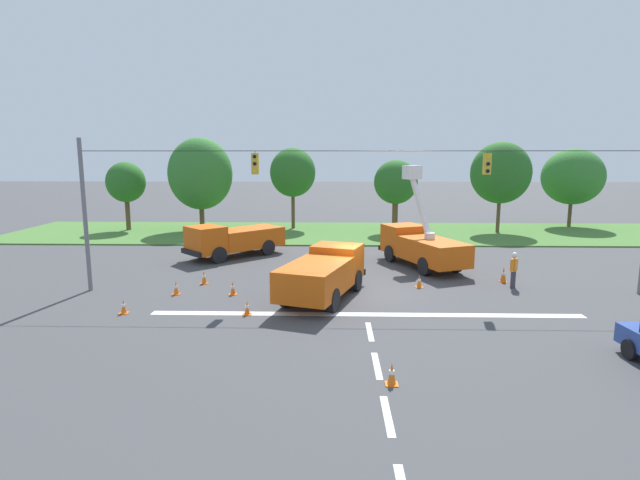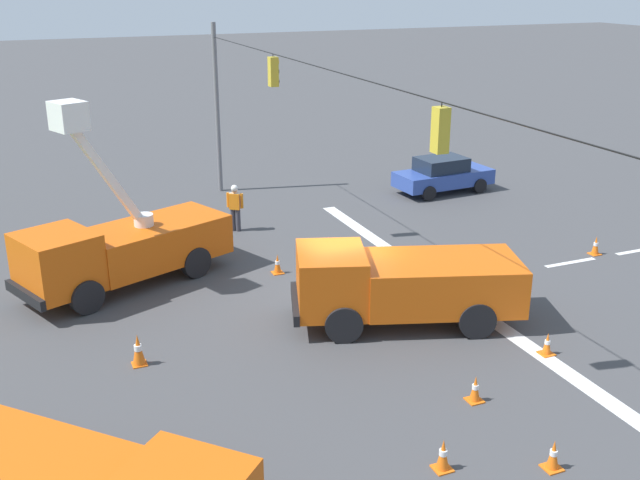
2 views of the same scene
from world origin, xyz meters
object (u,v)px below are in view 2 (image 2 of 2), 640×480
(utility_truck_support_near, at_px, (403,283))
(traffic_cone_lane_edge_a, at_px, (596,246))
(utility_truck_bucket_lift, at_px, (120,246))
(road_worker, at_px, (235,205))
(traffic_cone_mid_left, at_px, (207,225))
(sedan_blue, at_px, (443,174))
(traffic_cone_far_left, at_px, (553,455))
(traffic_cone_foreground_left, at_px, (443,455))
(traffic_cone_foreground_right, at_px, (547,344))
(traffic_cone_far_right, at_px, (138,350))
(traffic_cone_lane_edge_b, at_px, (277,264))
(traffic_cone_near_bucket, at_px, (475,389))

(utility_truck_support_near, bearing_deg, traffic_cone_lane_edge_a, -76.50)
(utility_truck_bucket_lift, bearing_deg, road_worker, -51.75)
(traffic_cone_mid_left, relative_size, traffic_cone_lane_edge_a, 1.21)
(sedan_blue, height_order, traffic_cone_mid_left, sedan_blue)
(traffic_cone_mid_left, relative_size, traffic_cone_far_left, 1.24)
(utility_truck_bucket_lift, bearing_deg, traffic_cone_foreground_left, -159.68)
(utility_truck_support_near, distance_m, traffic_cone_lane_edge_a, 8.93)
(traffic_cone_foreground_right, bearing_deg, utility_truck_support_near, 39.05)
(traffic_cone_lane_edge_a, relative_size, traffic_cone_far_right, 0.79)
(sedan_blue, relative_size, traffic_cone_lane_edge_b, 6.90)
(utility_truck_bucket_lift, xyz_separation_m, traffic_cone_lane_edge_a, (-3.45, -15.34, -0.99))
(traffic_cone_far_right, bearing_deg, utility_truck_bucket_lift, -4.65)
(utility_truck_support_near, bearing_deg, traffic_cone_foreground_right, -140.95)
(traffic_cone_near_bucket, xyz_separation_m, traffic_cone_lane_edge_a, (6.31, -9.07, 0.01))
(traffic_cone_foreground_right, height_order, traffic_cone_lane_edge_a, traffic_cone_lane_edge_a)
(utility_truck_bucket_lift, relative_size, road_worker, 3.93)
(utility_truck_support_near, bearing_deg, sedan_blue, -36.17)
(traffic_cone_foreground_left, bearing_deg, utility_truck_bucket_lift, 20.32)
(traffic_cone_lane_edge_b, distance_m, traffic_cone_far_right, 6.71)
(traffic_cone_foreground_left, xyz_separation_m, traffic_cone_lane_edge_a, (8.15, -11.05, -0.01))
(traffic_cone_lane_edge_a, bearing_deg, traffic_cone_foreground_right, 129.91)
(sedan_blue, height_order, traffic_cone_foreground_right, sedan_blue)
(traffic_cone_mid_left, distance_m, traffic_cone_near_bucket, 13.64)
(road_worker, relative_size, traffic_cone_lane_edge_b, 2.77)
(traffic_cone_near_bucket, relative_size, traffic_cone_far_right, 0.76)
(road_worker, relative_size, traffic_cone_near_bucket, 2.81)
(sedan_blue, distance_m, traffic_cone_far_right, 18.29)
(sedan_blue, bearing_deg, utility_truck_support_near, 143.83)
(road_worker, distance_m, traffic_cone_lane_edge_a, 12.84)
(traffic_cone_mid_left, bearing_deg, traffic_cone_foreground_left, -177.32)
(traffic_cone_far_left, bearing_deg, traffic_cone_foreground_right, -37.30)
(utility_truck_support_near, relative_size, traffic_cone_lane_edge_a, 10.10)
(sedan_blue, height_order, traffic_cone_far_left, sedan_blue)
(sedan_blue, height_order, traffic_cone_foreground_left, sedan_blue)
(traffic_cone_far_right, bearing_deg, traffic_cone_foreground_left, -143.77)
(traffic_cone_lane_edge_a, bearing_deg, traffic_cone_far_right, 96.22)
(traffic_cone_foreground_right, bearing_deg, sedan_blue, -21.28)
(utility_truck_support_near, xyz_separation_m, traffic_cone_near_bucket, (-4.23, 0.43, -0.86))
(traffic_cone_mid_left, distance_m, traffic_cone_far_right, 9.65)
(traffic_cone_mid_left, distance_m, traffic_cone_lane_edge_b, 4.62)
(road_worker, height_order, traffic_cone_far_left, road_worker)
(sedan_blue, bearing_deg, traffic_cone_mid_left, 98.55)
(traffic_cone_lane_edge_b, height_order, traffic_cone_far_left, traffic_cone_lane_edge_b)
(traffic_cone_near_bucket, relative_size, traffic_cone_lane_edge_a, 0.97)
(traffic_cone_foreground_left, bearing_deg, road_worker, -1.52)
(road_worker, bearing_deg, traffic_cone_lane_edge_b, -179.68)
(sedan_blue, distance_m, traffic_cone_foreground_right, 14.89)
(utility_truck_support_near, distance_m, traffic_cone_lane_edge_b, 5.14)
(sedan_blue, bearing_deg, traffic_cone_lane_edge_a, -175.07)
(traffic_cone_foreground_left, xyz_separation_m, traffic_cone_near_bucket, (1.85, -1.97, -0.03))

